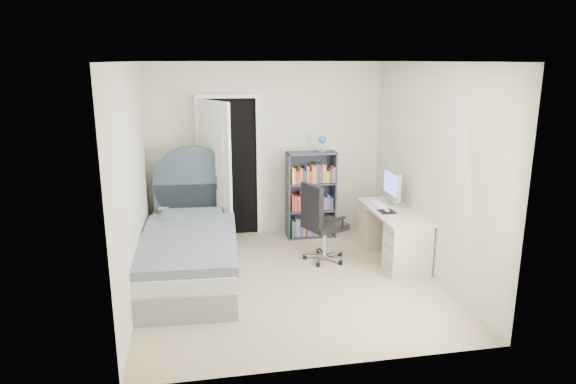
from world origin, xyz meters
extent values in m
cube|color=gray|center=(0.00, 0.00, -0.03)|extent=(3.40, 3.60, 0.05)
cube|color=white|center=(0.00, 0.00, 2.52)|extent=(3.40, 3.60, 0.05)
cube|color=beige|center=(0.00, 1.82, 1.25)|extent=(3.40, 0.05, 2.50)
cube|color=beige|center=(0.00, -1.82, 1.25)|extent=(3.40, 0.05, 2.50)
cube|color=beige|center=(-1.72, 0.00, 1.25)|extent=(0.05, 3.60, 2.50)
cube|color=beige|center=(1.72, 0.00, 1.25)|extent=(0.05, 3.60, 2.50)
cube|color=black|center=(-0.55, 1.80, 1.00)|extent=(0.80, 0.01, 2.00)
cube|color=white|center=(-0.98, 1.77, 1.00)|extent=(0.06, 0.06, 2.00)
cube|color=white|center=(-0.12, 1.77, 1.00)|extent=(0.06, 0.06, 2.00)
cube|color=white|center=(-0.55, 1.77, 2.03)|extent=(0.92, 0.06, 0.06)
cube|color=white|center=(-0.77, 1.41, 1.00)|extent=(0.40, 0.73, 2.00)
cube|color=gray|center=(-1.15, 0.24, 0.14)|extent=(1.17, 2.27, 0.29)
cube|color=silver|center=(-1.15, 0.24, 0.37)|extent=(1.15, 2.22, 0.18)
cube|color=slate|center=(-1.15, 0.13, 0.50)|extent=(1.20, 1.94, 0.11)
cube|color=slate|center=(-1.10, 1.04, 0.52)|extent=(0.81, 0.49, 0.13)
cube|color=#384857|center=(-1.08, 1.39, 0.44)|extent=(1.05, 0.13, 0.89)
cylinder|color=#384857|center=(-1.08, 1.39, 0.89)|extent=(1.05, 0.13, 1.05)
cylinder|color=tan|center=(-1.60, 1.29, 0.24)|extent=(0.04, 0.04, 0.49)
cylinder|color=tan|center=(-1.60, 1.62, 0.24)|extent=(0.04, 0.04, 0.49)
cylinder|color=tan|center=(-1.27, 1.29, 0.24)|extent=(0.04, 0.04, 0.49)
cylinder|color=tan|center=(-1.27, 1.62, 0.24)|extent=(0.04, 0.04, 0.49)
cube|color=tan|center=(-1.44, 1.46, 0.47)|extent=(0.39, 0.39, 0.03)
cube|color=tan|center=(-1.44, 1.46, 0.17)|extent=(0.35, 0.35, 0.02)
cube|color=#B24C33|center=(-1.48, 1.46, 0.50)|extent=(0.16, 0.22, 0.03)
cube|color=#3F598C|center=(-1.48, 1.46, 0.53)|extent=(0.15, 0.21, 0.03)
cube|color=#D8CC7F|center=(-1.48, 1.46, 0.56)|extent=(0.14, 0.20, 0.03)
cylinder|color=silver|center=(-1.02, 1.70, 0.01)|extent=(0.19, 0.19, 0.02)
cylinder|color=silver|center=(-1.02, 1.70, 0.67)|extent=(0.02, 0.02, 1.32)
sphere|color=silver|center=(-0.96, 1.66, 1.30)|extent=(0.08, 0.08, 0.08)
cube|color=#383D4C|center=(0.26, 1.47, 0.63)|extent=(0.02, 0.30, 1.25)
cube|color=#383D4C|center=(0.94, 1.47, 0.63)|extent=(0.02, 0.30, 1.25)
cube|color=#383D4C|center=(0.60, 1.47, 1.24)|extent=(0.70, 0.30, 0.02)
cube|color=#383D4C|center=(0.60, 1.47, 0.01)|extent=(0.70, 0.30, 0.02)
cube|color=#383D4C|center=(0.60, 1.62, 0.63)|extent=(0.70, 0.01, 1.25)
cube|color=#383D4C|center=(0.60, 1.47, 0.40)|extent=(0.66, 0.28, 0.02)
cube|color=#383D4C|center=(0.60, 1.47, 0.80)|extent=(0.66, 0.28, 0.02)
cylinder|color=#236398|center=(0.75, 1.47, 1.26)|extent=(0.12, 0.12, 0.02)
cylinder|color=silver|center=(0.75, 1.47, 1.34)|extent=(0.02, 0.02, 0.16)
sphere|color=#236398|center=(0.75, 1.44, 1.43)|extent=(0.11, 0.11, 0.11)
cube|color=#337F4C|center=(0.32, 1.45, 0.15)|extent=(0.05, 0.21, 0.23)
cube|color=#7F72B2|center=(0.38, 1.45, 0.16)|extent=(0.06, 0.21, 0.26)
cube|color=#335999|center=(0.44, 1.45, 0.15)|extent=(0.04, 0.21, 0.23)
cube|color=orange|center=(0.48, 1.45, 0.12)|extent=(0.03, 0.21, 0.18)
cube|color=#3F3F3F|center=(0.51, 1.45, 0.14)|extent=(0.03, 0.21, 0.21)
cube|color=#994C7F|center=(0.56, 1.45, 0.17)|extent=(0.06, 0.21, 0.27)
cube|color=#335999|center=(0.62, 1.45, 0.13)|extent=(0.05, 0.21, 0.20)
cube|color=#D8BF4C|center=(0.67, 1.45, 0.12)|extent=(0.03, 0.21, 0.17)
cube|color=#D8BF4C|center=(0.70, 1.45, 0.12)|extent=(0.03, 0.21, 0.18)
cube|color=#3F3F3F|center=(0.74, 1.45, 0.13)|extent=(0.03, 0.21, 0.20)
cube|color=#7F72B2|center=(0.78, 1.45, 0.15)|extent=(0.03, 0.21, 0.25)
cube|color=#B23333|center=(0.83, 1.45, 0.13)|extent=(0.05, 0.21, 0.21)
cube|color=#337F4C|center=(0.87, 1.45, 0.14)|extent=(0.03, 0.21, 0.21)
cube|color=#B23333|center=(0.31, 1.45, 0.54)|extent=(0.03, 0.21, 0.24)
cube|color=#B23333|center=(0.35, 1.45, 0.53)|extent=(0.05, 0.21, 0.22)
cube|color=#B23333|center=(0.40, 1.45, 0.53)|extent=(0.04, 0.21, 0.21)
cube|color=#994C7F|center=(0.45, 1.45, 0.55)|extent=(0.04, 0.21, 0.26)
cube|color=#7F72B2|center=(0.50, 1.45, 0.53)|extent=(0.05, 0.21, 0.23)
cube|color=#337F4C|center=(0.55, 1.45, 0.51)|extent=(0.04, 0.21, 0.19)
cube|color=#335999|center=(0.60, 1.45, 0.51)|extent=(0.05, 0.21, 0.18)
cube|color=#337F4C|center=(0.65, 1.45, 0.50)|extent=(0.04, 0.21, 0.17)
cube|color=#335999|center=(0.69, 1.45, 0.52)|extent=(0.03, 0.21, 0.21)
cube|color=#994C7F|center=(0.74, 1.45, 0.51)|extent=(0.06, 0.21, 0.18)
cube|color=#994C7F|center=(0.79, 1.45, 0.51)|extent=(0.04, 0.21, 0.18)
cube|color=#335999|center=(0.84, 1.45, 0.53)|extent=(0.03, 0.21, 0.21)
cube|color=#3F3F3F|center=(0.88, 1.45, 0.50)|extent=(0.04, 0.21, 0.17)
cube|color=#D8BF4C|center=(0.32, 1.45, 0.93)|extent=(0.05, 0.21, 0.22)
cube|color=#B23333|center=(0.38, 1.45, 0.91)|extent=(0.06, 0.21, 0.18)
cube|color=orange|center=(0.43, 1.45, 0.93)|extent=(0.03, 0.21, 0.22)
cube|color=#3F3F3F|center=(0.48, 1.45, 0.92)|extent=(0.05, 0.21, 0.19)
cube|color=#7F72B2|center=(0.53, 1.45, 0.94)|extent=(0.03, 0.21, 0.25)
cube|color=#B23333|center=(0.56, 1.45, 0.91)|extent=(0.03, 0.21, 0.18)
cube|color=orange|center=(0.61, 1.45, 0.95)|extent=(0.06, 0.21, 0.25)
cube|color=#335999|center=(0.66, 1.45, 0.96)|extent=(0.03, 0.21, 0.28)
cube|color=#3F3F3F|center=(0.71, 1.45, 0.95)|extent=(0.05, 0.21, 0.26)
cube|color=orange|center=(0.76, 1.45, 0.95)|extent=(0.05, 0.21, 0.26)
cube|color=#D8BF4C|center=(0.81, 1.45, 0.90)|extent=(0.04, 0.21, 0.17)
cube|color=#3F3F3F|center=(0.86, 1.45, 0.92)|extent=(0.03, 0.21, 0.19)
cube|color=#994C7F|center=(0.90, 1.45, 0.93)|extent=(0.05, 0.21, 0.22)
cube|color=beige|center=(1.43, 0.40, 0.65)|extent=(0.54, 1.36, 0.03)
cube|color=beige|center=(1.43, -0.08, 0.32)|extent=(0.50, 0.36, 0.63)
cube|color=beige|center=(1.43, 0.88, 0.32)|extent=(0.50, 0.36, 0.63)
cube|color=silver|center=(1.52, 0.67, 0.67)|extent=(0.14, 0.14, 0.01)
cube|color=silver|center=(1.55, 0.67, 0.77)|extent=(0.03, 0.05, 0.20)
cube|color=silver|center=(1.50, 0.67, 0.93)|extent=(0.04, 0.51, 0.36)
cube|color=#555DCF|center=(1.48, 0.67, 0.95)|extent=(0.00, 0.45, 0.29)
cube|color=white|center=(1.32, 0.67, 0.67)|extent=(0.12, 0.36, 0.02)
cube|color=black|center=(1.32, 0.35, 0.66)|extent=(0.20, 0.24, 0.00)
ellipsoid|color=white|center=(1.32, 0.35, 0.68)|extent=(0.05, 0.09, 0.03)
cube|color=silver|center=(0.68, 0.57, 0.06)|extent=(0.26, 0.13, 0.02)
cylinder|color=black|center=(0.80, 0.62, 0.03)|extent=(0.07, 0.07, 0.06)
cube|color=silver|center=(0.56, 0.66, 0.06)|extent=(0.05, 0.26, 0.02)
cylinder|color=black|center=(0.55, 0.78, 0.03)|extent=(0.07, 0.07, 0.06)
cube|color=silver|center=(0.44, 0.56, 0.06)|extent=(0.26, 0.10, 0.02)
cylinder|color=black|center=(0.32, 0.59, 0.03)|extent=(0.07, 0.07, 0.06)
cube|color=silver|center=(0.50, 0.42, 0.06)|extent=(0.17, 0.24, 0.02)
cylinder|color=black|center=(0.43, 0.32, 0.03)|extent=(0.07, 0.07, 0.06)
cube|color=silver|center=(0.64, 0.43, 0.06)|extent=(0.20, 0.23, 0.02)
cylinder|color=black|center=(0.72, 0.33, 0.03)|extent=(0.07, 0.07, 0.06)
cylinder|color=silver|center=(0.56, 0.53, 0.25)|extent=(0.06, 0.06, 0.39)
cube|color=black|center=(0.56, 0.53, 0.47)|extent=(0.58, 0.58, 0.08)
cube|color=black|center=(0.37, 0.45, 0.77)|extent=(0.21, 0.41, 0.52)
cube|color=black|center=(0.63, 0.29, 0.62)|extent=(0.28, 0.14, 0.03)
cube|color=black|center=(0.46, 0.75, 0.62)|extent=(0.28, 0.14, 0.03)
camera|label=1|loc=(-1.05, -5.51, 2.52)|focal=32.00mm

